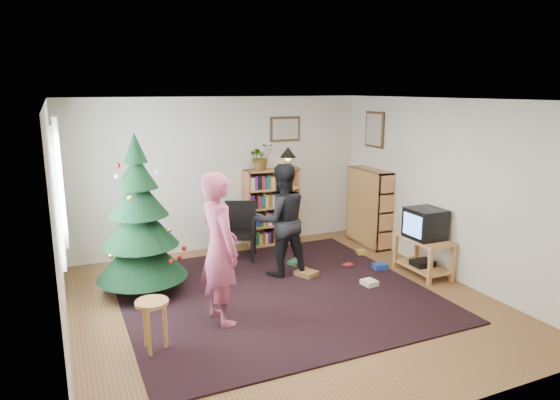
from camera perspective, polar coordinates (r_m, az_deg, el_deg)
name	(u,v)px	position (r m, az deg, el deg)	size (l,w,h in m)	color
floor	(284,303)	(6.38, 0.51, -11.65)	(5.00, 5.00, 0.00)	brown
ceiling	(285,100)	(5.82, 0.55, 11.40)	(5.00, 5.00, 0.00)	white
wall_back	(221,174)	(8.27, -6.75, 2.97)	(5.00, 0.02, 2.50)	silver
wall_front	(423,275)	(3.95, 16.07, -8.26)	(5.00, 0.02, 2.50)	silver
wall_left	(57,229)	(5.46, -24.08, -3.08)	(0.02, 5.00, 2.50)	silver
wall_right	(447,189)	(7.36, 18.49, 1.21)	(0.02, 5.00, 2.50)	silver
rug	(275,293)	(6.63, -0.60, -10.60)	(3.80, 3.60, 0.02)	black
window_pane	(58,193)	(5.99, -24.08, 0.69)	(0.04, 1.20, 1.40)	silver
curtain	(60,182)	(6.68, -23.81, 1.85)	(0.06, 0.35, 1.60)	white
picture_back	(285,129)	(8.57, 0.59, 8.11)	(0.55, 0.03, 0.42)	#4C3319
picture_right	(375,130)	(8.61, 10.77, 7.91)	(0.03, 0.50, 0.60)	#4C3319
christmas_tree	(140,229)	(6.63, -15.72, -3.17)	(1.16, 1.16, 2.10)	#3F2816
bookshelf_back	(272,206)	(8.53, -0.93, -0.67)	(0.95, 0.30, 1.30)	#C77C47
bookshelf_right	(369,206)	(8.63, 10.14, -0.71)	(0.30, 0.95, 1.30)	#C77C47
tv_stand	(423,253)	(7.46, 16.06, -5.89)	(0.45, 0.82, 0.55)	#C77C47
crt_tv	(425,224)	(7.33, 16.25, -2.60)	(0.45, 0.49, 0.43)	black
armchair	(237,228)	(7.87, -4.88, -3.26)	(0.65, 0.67, 0.89)	black
stool	(152,312)	(5.28, -14.38, -12.34)	(0.33, 0.33, 0.56)	#C77C47
person_standing	(219,249)	(5.63, -6.94, -5.57)	(0.64, 0.42, 1.75)	#AD4565
person_by_chair	(281,220)	(7.04, 0.16, -2.33)	(0.79, 0.61, 1.62)	black
potted_plant	(261,157)	(8.30, -2.23, 4.97)	(0.40, 0.35, 0.44)	gray
table_lamp	(288,154)	(8.49, 0.91, 5.32)	(0.27, 0.27, 0.36)	#A57F33
floor_clutter	(343,267)	(7.52, 7.23, -7.58)	(1.43, 1.37, 0.08)	#A51E19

